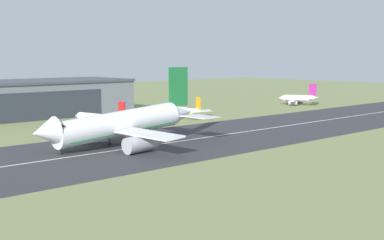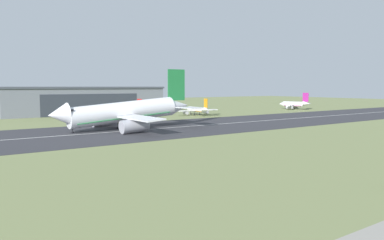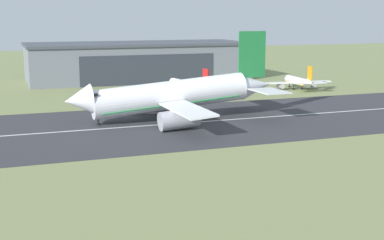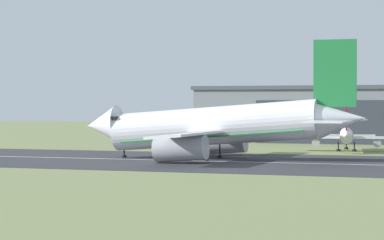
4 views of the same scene
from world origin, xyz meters
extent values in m
plane|color=#7A8451|center=(0.00, 61.16, 0.00)|extent=(661.59, 661.59, 0.00)
cube|color=#333338|center=(0.00, 122.31, 0.03)|extent=(421.59, 46.37, 0.06)
cube|color=silver|center=(0.00, 122.31, 0.07)|extent=(379.43, 0.70, 0.01)
cube|color=slate|center=(-2.85, 204.40, 6.25)|extent=(77.69, 29.95, 12.49)
cube|color=#424751|center=(-2.85, 204.40, 12.94)|extent=(78.69, 30.95, 0.90)
cube|color=#2D333D|center=(-2.85, 189.37, 5.00)|extent=(46.62, 0.12, 10.00)
cylinder|color=white|center=(-15.61, 126.69, 5.62)|extent=(35.08, 6.64, 8.78)
cone|color=white|center=(-35.75, 126.46, 5.62)|extent=(6.14, 6.32, 6.65)
cone|color=white|center=(5.46, 126.92, 6.75)|extent=(7.96, 5.71, 6.16)
cube|color=black|center=(-32.65, 126.50, 6.87)|extent=(1.19, 5.33, 0.52)
cube|color=#1E7238|center=(-15.61, 126.69, 3.90)|extent=(31.18, 6.28, 2.49)
cube|color=white|center=(-16.44, 139.33, 4.53)|extent=(5.96, 19.11, 0.82)
cylinder|color=#A8A8B2|center=(-17.57, 137.79, 2.34)|extent=(8.43, 3.97, 4.46)
cube|color=white|center=(-16.16, 114.03, 4.53)|extent=(5.96, 19.11, 0.82)
cylinder|color=#A8A8B2|center=(-17.33, 115.54, 2.34)|extent=(8.43, 3.97, 4.46)
cube|color=#1E7238|center=(4.34, 126.91, 14.06)|extent=(6.80, 0.36, 10.63)
cube|color=white|center=(4.65, 134.82, 6.56)|extent=(6.06, 9.63, 0.24)
cube|color=white|center=(4.83, 119.00, 6.56)|extent=(6.06, 9.63, 0.24)
cylinder|color=black|center=(-31.73, 126.51, 1.25)|extent=(0.24, 0.24, 2.50)
cylinder|color=black|center=(-31.73, 126.51, 0.22)|extent=(0.84, 0.84, 0.44)
cylinder|color=black|center=(-15.84, 130.44, 1.25)|extent=(0.24, 0.24, 2.50)
cylinder|color=black|center=(-15.84, 130.44, 0.22)|extent=(0.84, 0.84, 0.44)
cylinder|color=black|center=(-15.76, 122.93, 1.25)|extent=(0.24, 0.24, 2.50)
cylinder|color=black|center=(-15.76, 122.93, 0.22)|extent=(0.84, 0.84, 0.44)
cylinder|color=white|center=(0.29, 159.91, 3.13)|extent=(5.64, 17.98, 2.53)
cone|color=white|center=(-1.49, 169.79, 3.13)|extent=(2.89, 2.69, 2.53)
cone|color=white|center=(2.14, 149.65, 3.58)|extent=(2.78, 3.39, 2.28)
cube|color=black|center=(-1.26, 168.56, 3.63)|extent=(2.31, 1.46, 0.44)
cube|color=red|center=(0.29, 159.91, 2.43)|extent=(5.20, 16.21, 0.20)
cube|color=white|center=(6.83, 161.45, 2.68)|extent=(11.21, 4.66, 0.40)
cylinder|color=#A8A8B2|center=(5.88, 161.84, 1.65)|extent=(2.13, 3.52, 1.57)
cube|color=white|center=(-6.37, 159.07, 2.68)|extent=(11.21, 4.66, 0.40)
cylinder|color=#A8A8B2|center=(-5.61, 159.77, 1.65)|extent=(2.13, 3.52, 1.57)
cube|color=red|center=(2.06, 150.09, 6.54)|extent=(0.76, 2.76, 4.30)
cube|color=white|center=(5.28, 150.27, 3.51)|extent=(4.24, 3.06, 0.24)
cube|color=white|center=(-1.02, 149.13, 3.51)|extent=(4.24, 3.06, 0.24)
cylinder|color=black|center=(-1.07, 167.49, 0.93)|extent=(0.24, 0.24, 1.86)
cylinder|color=black|center=(-1.07, 167.49, 0.22)|extent=(0.84, 0.84, 0.44)
cylinder|color=black|center=(1.81, 160.03, 0.93)|extent=(0.24, 0.24, 1.86)
cylinder|color=black|center=(1.81, 160.03, 0.22)|extent=(0.84, 0.84, 0.44)
cylinder|color=black|center=(-1.18, 159.50, 0.93)|extent=(0.24, 0.24, 1.86)
cylinder|color=black|center=(-1.18, 159.50, 0.22)|extent=(0.84, 0.84, 0.44)
camera|label=1|loc=(-91.52, 18.33, 22.34)|focal=50.00mm
camera|label=2|loc=(-65.14, 18.33, 13.61)|focal=35.00mm
camera|label=3|loc=(-51.28, 15.61, 22.76)|focal=50.00mm
camera|label=4|loc=(31.49, -15.10, 9.41)|focal=85.00mm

